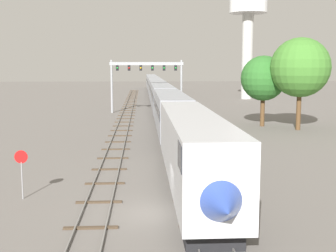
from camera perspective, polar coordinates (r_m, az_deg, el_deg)
The scene contains 9 objects.
ground_plane at distance 23.61m, azimuth -0.73°, elevation -11.22°, with size 400.00×400.00×0.00m, color slate.
track_main at distance 82.71m, azimuth -1.25°, elevation 2.47°, with size 2.60×200.00×0.16m.
track_near at distance 62.82m, azimuth -5.60°, elevation 0.76°, with size 2.60×160.00×0.16m.
passenger_train at distance 88.71m, azimuth -1.41°, elevation 4.48°, with size 3.04×144.92×4.80m.
signal_gantry at distance 73.14m, azimuth -2.78°, elevation 6.72°, with size 12.10×0.49×8.67m.
water_tower at distance 106.37m, azimuth 10.32°, elevation 14.08°, with size 8.80×8.80×25.50m.
stop_sign at distance 26.92m, azimuth -18.39°, elevation -5.10°, with size 0.76×0.08×2.88m.
trackside_tree_left at distance 57.59m, azimuth 12.22°, elevation 6.03°, with size 5.72×5.72×9.01m.
trackside_tree_mid at distance 55.29m, azimuth 16.72°, elevation 7.24°, with size 7.11×7.11×11.07m.
Camera 1 is at (-1.01, -22.31, 7.68)m, focal length 47.20 mm.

